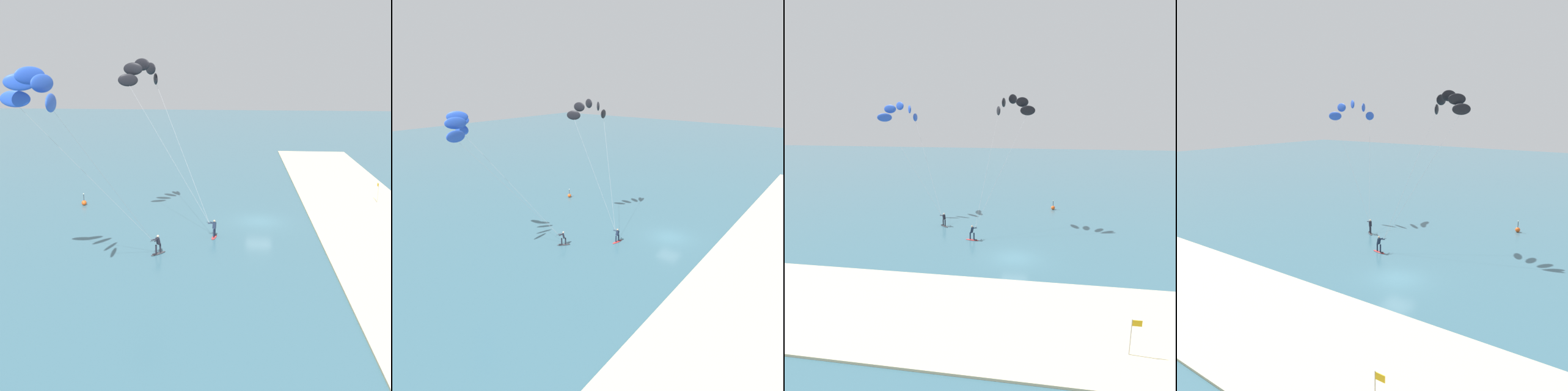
% 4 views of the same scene
% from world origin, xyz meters
% --- Properties ---
extents(ground_plane, '(240.00, 240.00, 0.00)m').
position_xyz_m(ground_plane, '(0.00, 0.00, 0.00)').
color(ground_plane, '#386070').
extents(sand_strip, '(80.00, 11.63, 0.16)m').
position_xyz_m(sand_strip, '(0.00, -10.97, 0.08)').
color(sand_strip, beige).
rests_on(sand_strip, ground).
extents(kitesurfer_nearshore, '(7.11, 9.10, 15.82)m').
position_xyz_m(kitesurfer_nearshore, '(-1.48, 10.99, 14.02)').
color(kitesurfer_nearshore, red).
rests_on(kitesurfer_nearshore, ground).
extents(kitesurfer_mid_water, '(10.82, 9.89, 15.20)m').
position_xyz_m(kitesurfer_mid_water, '(-16.67, 15.02, 13.40)').
color(kitesurfer_mid_water, '#333338').
rests_on(kitesurfer_mid_water, ground).
extents(marker_buoy, '(0.56, 0.56, 1.38)m').
position_xyz_m(marker_buoy, '(4.16, 19.34, 0.30)').
color(marker_buoy, '#EA5119').
rests_on(marker_buoy, ground).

